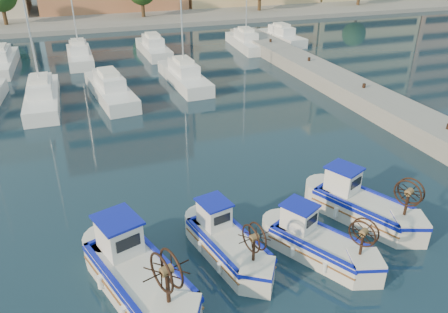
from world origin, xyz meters
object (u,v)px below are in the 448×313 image
fishing_boat_a (137,273)px  fishing_boat_c (318,241)px  fishing_boat_d (361,204)px  fishing_boat_b (227,241)px

fishing_boat_a → fishing_boat_c: (6.79, -0.35, -0.18)m
fishing_boat_a → fishing_boat_d: (9.83, 1.23, -0.10)m
fishing_boat_a → fishing_boat_c: 6.80m
fishing_boat_b → fishing_boat_c: size_ratio=1.02×
fishing_boat_b → fishing_boat_c: 3.46m
fishing_boat_c → fishing_boat_b: bearing=132.0°
fishing_boat_c → fishing_boat_d: 3.42m
fishing_boat_a → fishing_boat_d: bearing=-11.1°
fishing_boat_c → fishing_boat_a: bearing=148.5°
fishing_boat_d → fishing_boat_b: bearing=158.9°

